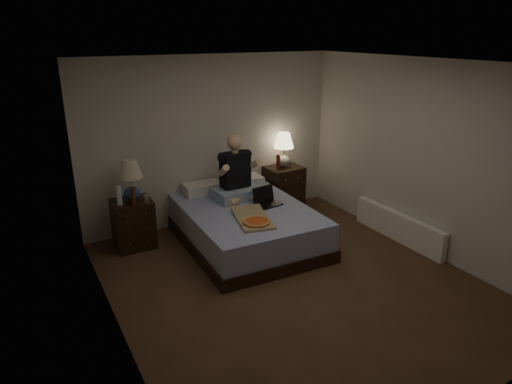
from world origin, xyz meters
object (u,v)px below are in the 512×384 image
bed (246,225)px  person (237,167)px  nightstand_left (133,224)px  radiator (398,227)px  soda_can (146,199)px  beer_bottle_right (278,162)px  lamp_right (284,150)px  nightstand_right (283,188)px  water_bottle (119,196)px  lamp_left (131,180)px  pizza_box (256,222)px  beer_bottle_left (134,196)px  laptop (269,197)px

bed → person: bearing=82.9°
nightstand_left → bed: bearing=-24.1°
nightstand_left → radiator: size_ratio=0.42×
soda_can → beer_bottle_right: bearing=7.7°
soda_can → beer_bottle_right: size_ratio=0.43×
nightstand_left → lamp_right: size_ratio=1.19×
nightstand_right → nightstand_left: bearing=-179.2°
water_bottle → lamp_left: bearing=23.8°
lamp_left → water_bottle: (-0.19, -0.08, -0.15)m
nightstand_right → pizza_box: size_ratio=0.96×
lamp_right → water_bottle: lamp_right is taller
lamp_right → person: bearing=-156.5°
bed → person: person is taller
lamp_right → water_bottle: (-2.68, -0.27, -0.21)m
lamp_left → water_bottle: lamp_left is taller
lamp_right → soda_can: 2.40m
lamp_right → radiator: 2.12m
beer_bottle_left → beer_bottle_right: (2.39, 0.32, 0.06)m
person → nightstand_right: bearing=19.9°
bed → lamp_right: bearing=38.9°
lamp_left → soda_can: size_ratio=5.60×
nightstand_right → beer_bottle_left: 2.58m
person → pizza_box: bearing=-106.6°
soda_can → person: (1.29, -0.11, 0.27)m
laptop → nightstand_right: bearing=40.3°
beer_bottle_left → pizza_box: 1.64m
nightstand_left → water_bottle: water_bottle is taller
nightstand_right → beer_bottle_right: size_ratio=3.16×
laptop → pizza_box: laptop is taller
lamp_right → soda_can: lamp_right is taller
nightstand_left → lamp_left: lamp_left is taller
beer_bottle_left → laptop: (1.71, -0.54, -0.14)m
nightstand_right → laptop: 1.25m
laptop → person: bearing=112.1°
pizza_box → radiator: (2.08, -0.36, -0.37)m
bed → water_bottle: 1.74m
radiator → beer_bottle_right: bearing=117.7°
soda_can → beer_bottle_right: (2.23, 0.30, 0.12)m
lamp_right → soda_can: bearing=-171.5°
beer_bottle_left → beer_bottle_right: bearing=7.5°
lamp_right → person: person is taller
beer_bottle_right → person: 1.04m
water_bottle → person: bearing=-6.7°
soda_can → beer_bottle_left: 0.17m
nightstand_right → pizza_box: 1.95m
lamp_left → beer_bottle_left: (-0.03, -0.18, -0.16)m
nightstand_right → person: size_ratio=0.78×
lamp_left → laptop: 1.85m
pizza_box → person: bearing=90.0°
soda_can → laptop: soda_can is taller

